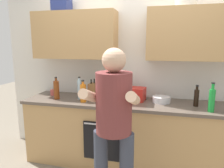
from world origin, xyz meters
TOP-DOWN VIEW (x-y plane):
  - ground_plane at (0.00, 0.00)m, footprint 12.00×12.00m
  - back_wall_unit at (-0.00, 0.27)m, footprint 4.00×0.38m
  - counter at (-0.00, -0.00)m, footprint 2.84×0.67m
  - person_standing at (-0.00, -0.83)m, footprint 0.49×0.45m
  - bottle_oil at (-0.21, -0.16)m, footprint 0.06×0.06m
  - bottle_hotsauce at (-0.30, 0.00)m, footprint 0.08×0.08m
  - bottle_soda at (0.98, -0.19)m, footprint 0.07×0.07m
  - bottle_soy at (0.84, 0.00)m, footprint 0.06×0.06m
  - bottle_water at (-0.69, -0.01)m, footprint 0.06×0.06m
  - bottle_vinegar at (-1.00, -0.09)m, footprint 0.08×0.08m
  - bottle_juice at (-0.58, -0.15)m, footprint 0.08×0.08m
  - cup_ceramic at (-1.15, 0.10)m, footprint 0.09×0.09m
  - mixing_bowl at (0.43, 0.08)m, footprint 0.23×0.23m
  - knife_block at (-0.48, -0.03)m, footprint 0.10×0.14m
  - potted_herb at (-0.31, 0.16)m, footprint 0.20×0.20m
  - grocery_bag_crisps at (0.09, 0.10)m, footprint 0.27×0.25m

SIDE VIEW (x-z plane):
  - ground_plane at x=0.00m, z-range 0.00..0.00m
  - counter at x=0.00m, z-range 0.00..0.90m
  - mixing_bowl at x=0.43m, z-range 0.90..0.98m
  - cup_ceramic at x=-1.15m, z-range 0.90..0.98m
  - person_standing at x=0.00m, z-range 0.15..1.77m
  - grocery_bag_crisps at x=0.09m, z-range 0.90..1.08m
  - bottle_soy at x=0.84m, z-range 0.88..1.15m
  - knife_block at x=-0.48m, z-range 0.87..1.16m
  - bottle_oil at x=-0.21m, z-range 0.88..1.16m
  - bottle_juice at x=-0.58m, z-range 0.88..1.17m
  - bottle_hotsauce at x=-0.30m, z-range 0.87..1.18m
  - bottle_vinegar at x=-1.00m, z-range 0.88..1.19m
  - bottle_water at x=-0.69m, z-range 0.88..1.19m
  - bottle_soda at x=0.98m, z-range 0.87..1.21m
  - potted_herb at x=-0.31m, z-range 0.92..1.23m
  - back_wall_unit at x=0.00m, z-range 0.25..2.75m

